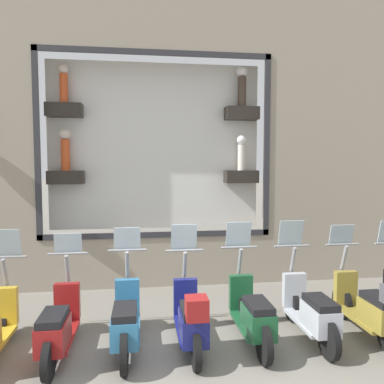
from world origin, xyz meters
TOP-DOWN VIEW (x-y plane):
  - ground_plane at (0.00, 0.00)m, footprint 120.00×120.00m
  - building_facade at (3.60, 0.00)m, footprint 1.23×36.00m
  - scooter_olive_1 at (0.57, -3.08)m, footprint 1.81×0.61m
  - scooter_silver_2 at (0.63, -2.17)m, footprint 1.81×0.61m
  - scooter_green_3 at (0.63, -1.26)m, footprint 1.81×0.60m
  - scooter_navy_4 at (0.57, -0.35)m, footprint 1.80×0.60m
  - scooter_teal_5 at (0.63, 0.56)m, footprint 1.81×0.60m
  - scooter_red_6 at (0.63, 1.47)m, footprint 1.80×0.60m

SIDE VIEW (x-z plane):
  - ground_plane at x=0.00m, z-range 0.00..0.00m
  - scooter_red_6 at x=0.63m, z-range -0.36..1.22m
  - scooter_silver_2 at x=0.63m, z-range -0.41..1.30m
  - scooter_green_3 at x=0.63m, z-range -0.40..1.29m
  - scooter_teal_5 at x=0.63m, z-range -0.37..1.27m
  - scooter_navy_4 at x=0.57m, z-range -0.37..1.31m
  - scooter_olive_1 at x=0.57m, z-range -0.32..1.29m
  - building_facade at x=3.60m, z-range 0.09..9.79m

